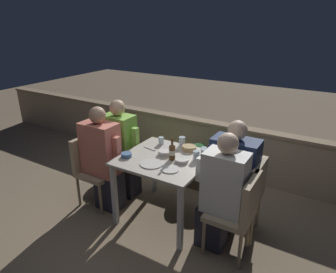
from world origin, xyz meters
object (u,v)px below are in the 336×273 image
at_px(chair_left_near, 92,164).
at_px(person_coral_top, 103,159).
at_px(person_green_blouse, 122,149).
at_px(chair_right_near, 240,209).
at_px(person_white_polo, 221,193).
at_px(chair_left_far, 111,154).
at_px(potted_plant, 125,145).
at_px(chair_right_far, 248,192).
at_px(beer_bottle, 172,151).
at_px(person_navy_jumper, 230,178).

bearing_deg(chair_left_near, person_coral_top, -0.00).
xyz_separation_m(person_green_blouse, chair_right_near, (1.63, -0.31, -0.12)).
xyz_separation_m(person_green_blouse, person_white_polo, (1.44, -0.31, -0.01)).
distance_m(chair_left_far, potted_plant, 0.61).
bearing_deg(chair_left_near, chair_left_far, 89.39).
bearing_deg(chair_right_far, potted_plant, 165.00).
bearing_deg(potted_plant, beer_bottle, -30.03).
bearing_deg(chair_right_near, chair_left_far, 170.24).
height_order(person_coral_top, potted_plant, person_coral_top).
bearing_deg(chair_left_near, person_white_polo, 0.83).
relative_size(chair_left_near, chair_right_far, 1.00).
bearing_deg(person_navy_jumper, chair_left_near, -167.78).
xyz_separation_m(chair_left_near, person_white_polo, (1.63, 0.02, 0.10)).
bearing_deg(chair_right_near, person_white_polo, -180.00).
height_order(chair_left_far, person_navy_jumper, person_navy_jumper).
relative_size(chair_left_far, potted_plant, 1.34).
relative_size(chair_right_near, chair_right_far, 1.00).
relative_size(chair_left_near, person_navy_jumper, 0.68).
bearing_deg(chair_left_far, chair_left_near, -90.61).
xyz_separation_m(chair_left_far, person_green_blouse, (0.19, 0.00, 0.12)).
height_order(person_green_blouse, person_navy_jumper, person_green_blouse).
height_order(chair_left_far, person_green_blouse, person_green_blouse).
xyz_separation_m(person_navy_jumper, beer_bottle, (-0.59, -0.17, 0.23)).
height_order(person_coral_top, beer_bottle, person_coral_top).
distance_m(chair_left_far, chair_right_far, 1.80).
distance_m(chair_right_near, potted_plant, 2.22).
bearing_deg(chair_left_near, beer_bottle, 9.68).
bearing_deg(person_coral_top, potted_plant, 114.76).
xyz_separation_m(beer_bottle, potted_plant, (-1.24, 0.72, -0.46)).
bearing_deg(person_coral_top, person_green_blouse, 89.39).
xyz_separation_m(person_coral_top, person_white_polo, (1.44, 0.02, -0.01)).
height_order(person_white_polo, person_navy_jumper, person_navy_jumper).
relative_size(chair_left_near, chair_left_far, 1.00).
relative_size(beer_bottle, potted_plant, 0.38).
bearing_deg(person_green_blouse, chair_right_near, -10.88).
relative_size(chair_left_far, person_white_polo, 0.69).
bearing_deg(person_navy_jumper, person_white_polo, -85.55).
xyz_separation_m(person_green_blouse, beer_bottle, (0.82, -0.16, 0.22)).
relative_size(chair_left_near, person_green_blouse, 0.68).
height_order(chair_right_near, person_white_polo, person_white_polo).
distance_m(chair_left_near, person_green_blouse, 0.41).
distance_m(chair_left_near, person_navy_jumper, 1.65).
height_order(chair_left_near, beer_bottle, beer_bottle).
relative_size(person_green_blouse, person_white_polo, 1.02).
xyz_separation_m(person_white_polo, chair_right_far, (0.17, 0.32, -0.10)).
height_order(chair_left_near, person_navy_jumper, person_navy_jumper).
bearing_deg(person_white_polo, person_navy_jumper, 94.45).
bearing_deg(person_green_blouse, beer_bottle, -11.21).
relative_size(person_coral_top, person_green_blouse, 1.00).
xyz_separation_m(person_green_blouse, potted_plant, (-0.41, 0.55, -0.24)).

